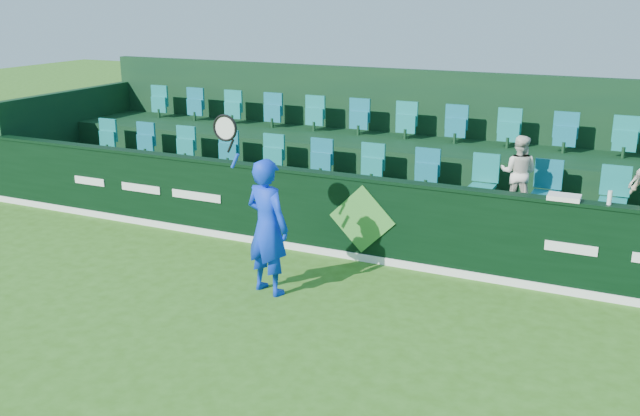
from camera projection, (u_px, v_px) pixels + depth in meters
The scene contains 11 objects.
ground at pixel (229, 375), 7.90m from camera, with size 60.00×60.00×0.00m, color #336418.
sponsor_hoarding at pixel (365, 219), 11.17m from camera, with size 16.00×0.25×1.35m.
stand_tier_front at pixel (388, 216), 12.20m from camera, with size 16.00×2.00×0.80m, color black.
stand_tier_back at pixel (422, 178), 13.77m from camera, with size 16.00×1.80×1.30m, color black.
stand_rear at pixel (430, 145), 14.00m from camera, with size 16.00×4.10×2.60m.
seat_row_front at pixel (397, 172), 12.35m from camera, with size 13.50×0.50×0.60m, color #157B77.
seat_row_back at pixel (429, 126), 13.76m from camera, with size 13.50×0.50×0.60m, color #157B77.
tennis_player at pixel (267, 226), 9.85m from camera, with size 1.22×0.63×2.57m.
spectator_left at pixel (518, 173), 11.07m from camera, with size 0.57×0.45×1.18m, color silver.
towel at pixel (564, 197), 9.77m from camera, with size 0.43×0.28×0.06m, color white.
drinks_bottle at pixel (610, 198), 9.51m from camera, with size 0.06×0.06×0.19m, color white.
Camera 1 is at (3.92, -5.93, 4.05)m, focal length 40.00 mm.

